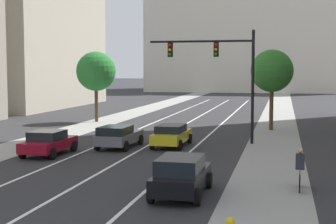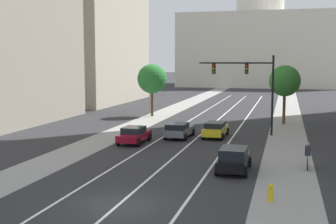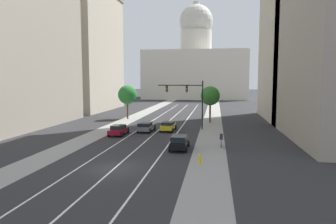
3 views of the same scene
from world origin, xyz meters
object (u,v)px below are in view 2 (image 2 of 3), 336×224
traffic_signal_mast (250,80)px  street_tree_far_right (285,81)px  car_black (234,159)px  street_tree_near_left (152,79)px  car_crimson (134,135)px  capitol_building (259,39)px  fire_hydrant (271,192)px  cyclist (308,156)px  car_gray (179,130)px  car_yellow (215,129)px

traffic_signal_mast → street_tree_far_right: 8.61m
car_black → street_tree_near_left: bearing=27.2°
car_black → car_crimson: 11.99m
capitol_building → traffic_signal_mast: (4.43, -84.61, -7.54)m
car_crimson → traffic_signal_mast: bearing=-51.9°
fire_hydrant → cyclist: size_ratio=0.53×
car_crimson → cyclist: (13.80, -5.65, 0.12)m
capitol_building → car_black: (4.63, -99.20, -11.91)m
cyclist → street_tree_far_right: (-1.65, 20.65, 3.89)m
car_crimson → traffic_signal_mast: size_ratio=0.56×
car_gray → street_tree_near_left: (-6.99, 14.70, 3.93)m
car_yellow → fire_hydrant: size_ratio=4.97×
car_yellow → car_black: bearing=-164.8°
car_yellow → street_tree_near_left: 17.20m
car_gray → traffic_signal_mast: size_ratio=0.59×
car_gray → street_tree_near_left: size_ratio=0.67×
car_crimson → car_gray: size_ratio=0.96×
car_crimson → traffic_signal_mast: 12.27m
traffic_signal_mast → street_tree_near_left: (-12.97, 11.14, -0.50)m
car_black → street_tree_near_left: street_tree_near_left is taller
capitol_building → car_crimson: capitol_building is taller
street_tree_far_right → car_crimson: bearing=-129.0°
capitol_building → cyclist: size_ratio=23.95×
car_black → cyclist: cyclist is taller
capitol_building → fire_hydrant: bearing=-86.1°
car_black → fire_hydrant: (2.48, -5.65, -0.35)m
car_yellow → fire_hydrant: (5.57, -18.01, -0.28)m
car_black → street_tree_far_right: 23.13m
traffic_signal_mast → cyclist: 14.16m
capitol_building → traffic_signal_mast: 85.06m
street_tree_near_left → fire_hydrant: bearing=-63.5°
car_yellow → cyclist: 12.90m
car_yellow → street_tree_near_left: (-10.09, 13.36, 3.94)m
car_crimson → street_tree_near_left: street_tree_near_left is taller
fire_hydrant → cyclist: bearing=74.9°
car_crimson → capitol_building: bearing=-2.4°
car_black → car_yellow: car_black is taller
car_gray → capitol_building: bearing=0.9°
car_crimson → street_tree_far_right: (12.15, 15.00, 4.00)m
car_black → fire_hydrant: bearing=-156.2°
car_gray → cyclist: (10.72, -9.07, 0.10)m
traffic_signal_mast → cyclist: size_ratio=4.33×
traffic_signal_mast → fire_hydrant: size_ratio=8.18×
car_crimson → car_gray: bearing=-41.5°
car_gray → traffic_signal_mast: traffic_signal_mast is taller
car_gray → car_black: bearing=-148.8°
car_gray → fire_hydrant: (8.66, -16.68, -0.29)m
fire_hydrant → capitol_building: bearing=93.9°
car_yellow → traffic_signal_mast: 5.74m
capitol_building → traffic_signal_mast: size_ratio=5.53×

